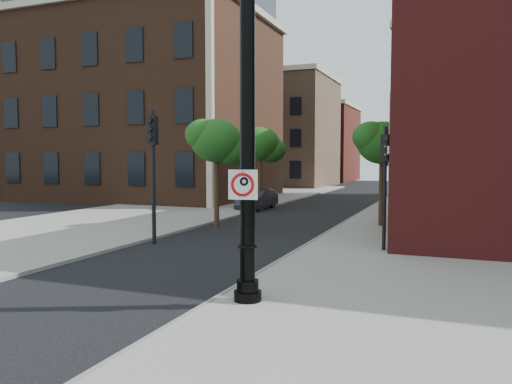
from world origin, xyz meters
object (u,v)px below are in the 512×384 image
at_px(parked_car, 257,199).
at_px(traffic_signal_left, 153,153).
at_px(no_parking_sign, 243,184).
at_px(traffic_signal_right, 385,168).
at_px(lamppost, 248,152).

distance_m(parked_car, traffic_signal_left, 13.41).
relative_size(no_parking_sign, traffic_signal_right, 0.15).
bearing_deg(traffic_signal_right, parked_car, 139.53).
height_order(no_parking_sign, traffic_signal_left, traffic_signal_left).
bearing_deg(traffic_signal_left, no_parking_sign, -46.71).
distance_m(lamppost, traffic_signal_left, 8.64).
relative_size(no_parking_sign, parked_car, 0.16).
height_order(lamppost, parked_car, lamppost).
bearing_deg(parked_car, lamppost, -66.98).
bearing_deg(traffic_signal_left, lamppost, -45.70).
bearing_deg(parked_car, traffic_signal_right, -49.71).
distance_m(lamppost, no_parking_sign, 0.71).
height_order(lamppost, traffic_signal_right, lamppost).
height_order(lamppost, traffic_signal_left, lamppost).
xyz_separation_m(lamppost, parked_car, (-7.28, 19.01, -2.73)).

